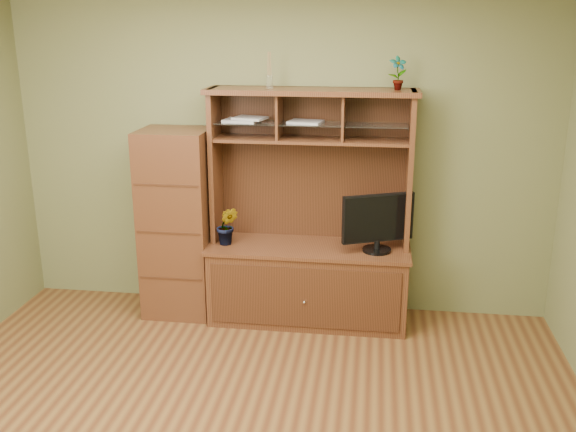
# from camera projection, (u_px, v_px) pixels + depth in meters

# --- Properties ---
(room) EXTENTS (4.54, 4.04, 2.74)m
(room) POSITION_uv_depth(u_px,v_px,m) (226.00, 226.00, 3.43)
(room) COLOR #562E18
(room) RESTS_ON ground
(media_hutch) EXTENTS (1.66, 0.61, 1.90)m
(media_hutch) POSITION_uv_depth(u_px,v_px,m) (309.00, 259.00, 5.28)
(media_hutch) COLOR #452113
(media_hutch) RESTS_ON room
(monitor) EXTENTS (0.56, 0.28, 0.47)m
(monitor) POSITION_uv_depth(u_px,v_px,m) (378.00, 222.00, 5.02)
(monitor) COLOR black
(monitor) RESTS_ON media_hutch
(orchid_plant) EXTENTS (0.18, 0.15, 0.32)m
(orchid_plant) POSITION_uv_depth(u_px,v_px,m) (227.00, 226.00, 5.20)
(orchid_plant) COLOR #266021
(orchid_plant) RESTS_ON media_hutch
(top_plant) EXTENTS (0.15, 0.12, 0.25)m
(top_plant) POSITION_uv_depth(u_px,v_px,m) (398.00, 73.00, 4.83)
(top_plant) COLOR #406D26
(top_plant) RESTS_ON media_hutch
(reed_diffuser) EXTENTS (0.06, 0.06, 0.28)m
(reed_diffuser) POSITION_uv_depth(u_px,v_px,m) (269.00, 74.00, 4.96)
(reed_diffuser) COLOR silver
(reed_diffuser) RESTS_ON media_hutch
(magazines) EXTENTS (0.80, 0.25, 0.04)m
(magazines) POSITION_uv_depth(u_px,v_px,m) (265.00, 120.00, 5.07)
(magazines) COLOR silver
(magazines) RESTS_ON media_hutch
(side_cabinet) EXTENTS (0.56, 0.51, 1.57)m
(side_cabinet) POSITION_uv_depth(u_px,v_px,m) (178.00, 223.00, 5.34)
(side_cabinet) COLOR #452113
(side_cabinet) RESTS_ON room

